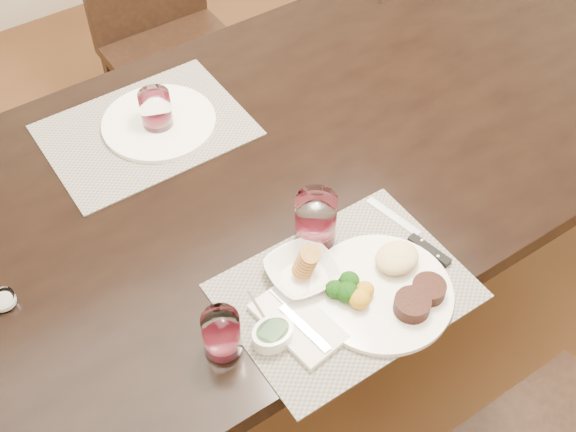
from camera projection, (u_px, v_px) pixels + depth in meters
ground_plane at (322, 307)px, 2.27m from camera, size 4.50×4.50×0.00m
dining_table at (332, 155)px, 1.76m from camera, size 2.00×1.00×0.75m
chair_far at (164, 27)px, 2.39m from camera, size 0.42×0.42×0.90m
placemat_near at (346, 291)px, 1.40m from camera, size 0.46×0.34×0.00m
placemat_far at (146, 130)px, 1.70m from camera, size 0.46×0.34×0.00m
dinner_plate at (388, 287)px, 1.38m from camera, size 0.28×0.28×0.05m
napkin_fork at (298, 322)px, 1.34m from camera, size 0.12×0.19×0.02m
steak_knife at (420, 242)px, 1.47m from camera, size 0.04×0.23×0.01m
cracker_bowl at (302, 271)px, 1.40m from camera, size 0.14×0.14×0.06m
sauce_ramekin at (273, 334)px, 1.31m from camera, size 0.08×0.12×0.06m
wine_glass_near at (316, 222)px, 1.44m from camera, size 0.08×0.08×0.12m
far_plate at (159, 122)px, 1.70m from camera, size 0.27×0.27×0.01m
wine_glass_far at (156, 113)px, 1.67m from camera, size 0.07×0.07×0.10m
wine_glass_side at (222, 335)px, 1.29m from camera, size 0.07×0.07×0.10m
salt_cellar at (3, 301)px, 1.37m from camera, size 0.05×0.05×0.02m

